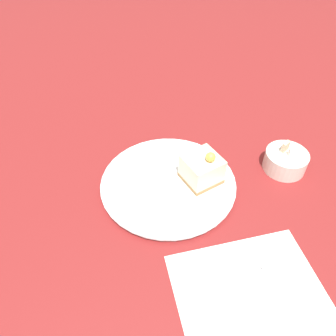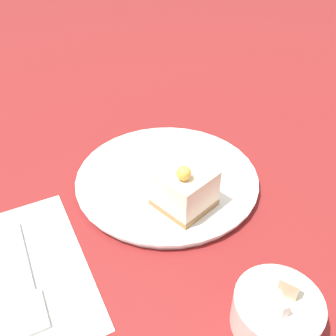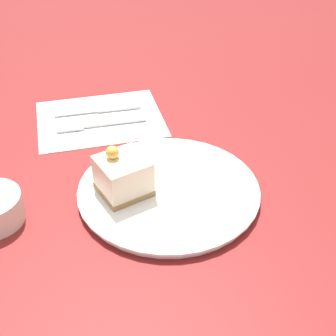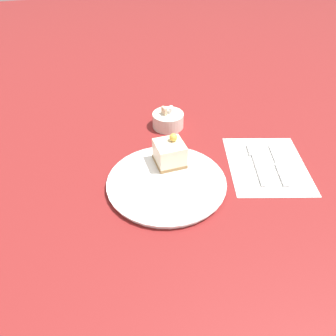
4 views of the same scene
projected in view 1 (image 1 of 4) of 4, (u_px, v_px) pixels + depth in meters
The scene contains 7 objects.
ground_plane at pixel (179, 176), 0.70m from camera, with size 4.00×4.00×0.00m, color maroon.
plate at pixel (168, 184), 0.67m from camera, with size 0.28×0.28×0.01m.
cake_slice at pixel (202, 169), 0.65m from camera, with size 0.07×0.07×0.08m.
napkin at pixel (250, 293), 0.51m from camera, with size 0.24×0.27×0.00m.
fork at pixel (253, 275), 0.53m from camera, with size 0.06×0.17×0.00m.
knife at pixel (248, 311), 0.49m from camera, with size 0.06×0.17×0.00m.
sugar_bowl at pixel (285, 161), 0.70m from camera, with size 0.09×0.09×0.06m.
Camera 1 is at (0.42, -0.25, 0.50)m, focal length 35.00 mm.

